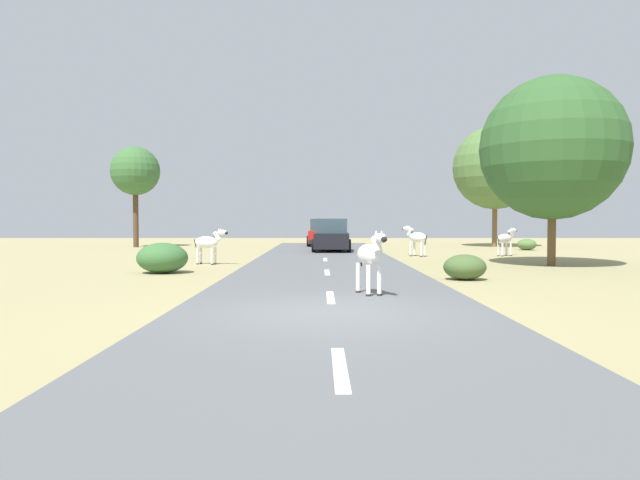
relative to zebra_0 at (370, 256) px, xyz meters
name	(u,v)px	position (x,y,z in m)	size (l,w,h in m)	color
ground_plane	(327,315)	(-0.98, -2.48, -0.92)	(90.00, 90.00, 0.00)	#998E60
road	(332,313)	(-0.89, -2.48, -0.89)	(6.00, 64.00, 0.05)	#56595B
lane_markings	(334,321)	(-0.89, -3.48, -0.86)	(0.16, 56.00, 0.01)	silver
zebra_0	(370,256)	(0.00, 0.00, 0.00)	(0.69, 1.50, 1.46)	silver
zebra_1	(416,238)	(3.44, 14.55, -0.04)	(1.14, 1.34, 1.48)	silver
zebra_2	(506,239)	(7.75, 14.81, -0.10)	(1.27, 1.01, 1.37)	silver
zebra_3	(208,243)	(-5.44, 9.52, -0.08)	(1.43, 0.73, 1.41)	silver
car_0	(331,236)	(-0.51, 18.36, -0.07)	(2.09, 4.37, 1.74)	black
car_1	(323,233)	(-0.90, 25.11, -0.07)	(2.11, 4.39, 1.74)	red
tree_0	(553,148)	(7.55, 8.79, 3.47)	(5.33, 5.33, 7.06)	brown
tree_2	(135,172)	(-12.76, 23.85, 3.85)	(3.06, 3.06, 6.34)	#4C3823
tree_3	(495,168)	(10.09, 24.40, 4.15)	(5.35, 5.35, 7.75)	brown
bush_1	(527,244)	(10.69, 20.25, -0.60)	(1.07, 0.97, 0.64)	#4C7038
bush_2	(465,267)	(3.04, 3.70, -0.55)	(1.22, 1.10, 0.73)	#425B2D
bush_3	(162,258)	(-6.22, 5.83, -0.42)	(1.64, 1.48, 0.99)	#386633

